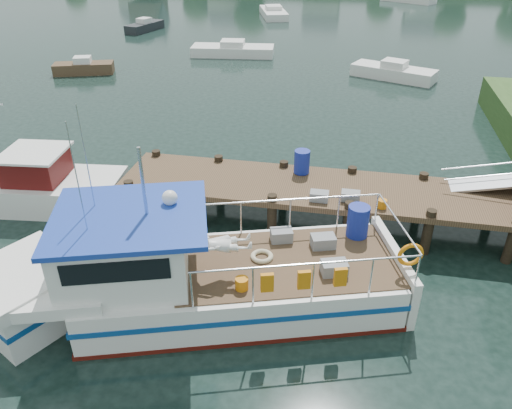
% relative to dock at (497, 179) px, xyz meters
% --- Properties ---
extents(ground_plane, '(160.00, 160.00, 0.00)m').
position_rel_dock_xyz_m(ground_plane, '(-6.51, -0.01, -2.24)').
color(ground_plane, black).
extents(dock, '(16.60, 3.00, 4.78)m').
position_rel_dock_xyz_m(dock, '(0.00, 0.00, 0.00)').
color(dock, '#493522').
rests_on(dock, ground).
extents(lobster_boat, '(11.84, 6.48, 5.78)m').
position_rel_dock_xyz_m(lobster_boat, '(-8.70, -5.23, -1.19)').
color(lobster_boat, silver).
rests_on(lobster_boat, ground).
extents(work_boat, '(8.52, 3.34, 4.45)m').
position_rel_dock_xyz_m(work_boat, '(-16.76, -0.86, -1.53)').
color(work_boat, silver).
rests_on(work_boat, ground).
extents(moored_rowboat, '(4.18, 2.57, 1.15)m').
position_rel_dock_xyz_m(moored_rowboat, '(-23.09, 16.10, -1.81)').
color(moored_rowboat, '#493522').
rests_on(moored_rowboat, ground).
extents(moored_a, '(6.51, 2.84, 1.16)m').
position_rel_dock_xyz_m(moored_a, '(-14.21, 23.07, -1.81)').
color(moored_a, silver).
rests_on(moored_a, ground).
extents(moored_b, '(5.74, 3.76, 1.20)m').
position_rel_dock_xyz_m(moored_b, '(-2.22, 19.03, -1.80)').
color(moored_b, silver).
rests_on(moored_b, ground).
extents(moored_d, '(4.20, 7.13, 1.15)m').
position_rel_dock_xyz_m(moored_d, '(-13.96, 40.79, -1.82)').
color(moored_d, silver).
rests_on(moored_d, ground).
extents(moored_e, '(2.55, 4.47, 1.17)m').
position_rel_dock_xyz_m(moored_e, '(-24.62, 30.80, -1.81)').
color(moored_e, black).
rests_on(moored_e, ground).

